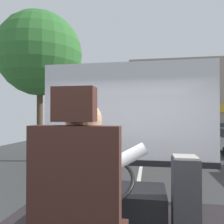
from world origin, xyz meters
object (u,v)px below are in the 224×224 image
Objects in this scene: bus_driver at (86,184)px; parked_car_blue at (210,131)px; steering_console at (113,205)px; fare_box at (186,200)px.

parked_car_blue is at bearing 73.45° from bus_driver.
steering_console reaches higher than parked_car_blue.
steering_console is at bearing 163.72° from fare_box.
bus_driver reaches higher than fare_box.
parked_car_blue is at bearing 72.40° from steering_console.
parked_car_blue is (4.91, 15.47, -0.28)m from steering_console.
bus_driver is 1.18m from steering_console.
bus_driver is 17.24m from parked_car_blue.
fare_box is at bearing -16.28° from steering_console.
steering_console is 16.23m from parked_car_blue.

